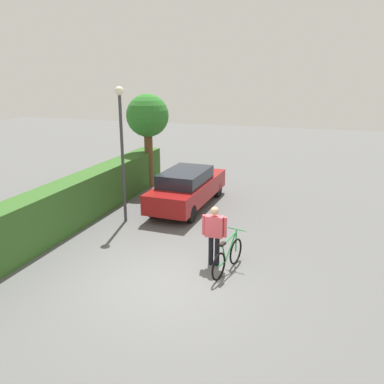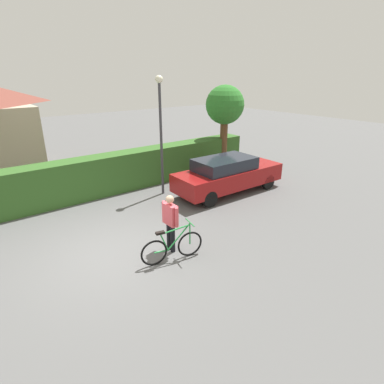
# 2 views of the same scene
# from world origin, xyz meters

# --- Properties ---
(ground_plane) EXTENTS (60.00, 60.00, 0.00)m
(ground_plane) POSITION_xyz_m (0.00, 0.00, 0.00)
(ground_plane) COLOR #565656
(hedge_row) EXTENTS (17.70, 0.90, 1.54)m
(hedge_row) POSITION_xyz_m (0.00, 4.37, 0.77)
(hedge_row) COLOR #315C23
(hedge_row) RESTS_ON ground
(parked_car_near) EXTENTS (4.63, 1.72, 1.45)m
(parked_car_near) POSITION_xyz_m (5.65, 1.45, 0.76)
(parked_car_near) COLOR maroon
(parked_car_near) RESTS_ON ground
(bicycle) EXTENTS (1.66, 0.54, 0.99)m
(bicycle) POSITION_xyz_m (1.14, -1.23, 0.39)
(bicycle) COLOR black
(bicycle) RESTS_ON ground
(person_rider) EXTENTS (0.22, 0.65, 1.61)m
(person_rider) POSITION_xyz_m (1.38, -0.80, 0.93)
(person_rider) COLOR black
(person_rider) RESTS_ON ground
(street_lamp) EXTENTS (0.28, 0.28, 4.45)m
(street_lamp) POSITION_xyz_m (3.54, 2.94, 2.86)
(street_lamp) COLOR #38383D
(street_lamp) RESTS_ON ground
(tree_kerbside) EXTENTS (1.81, 1.81, 4.02)m
(tree_kerbside) POSITION_xyz_m (7.79, 3.99, 3.02)
(tree_kerbside) COLOR brown
(tree_kerbside) RESTS_ON ground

